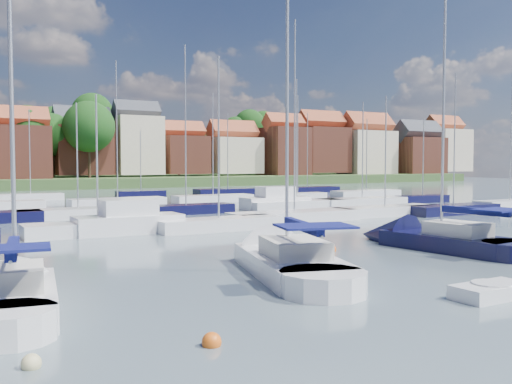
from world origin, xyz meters
TOP-DOWN VIEW (x-y plane):
  - ground at (0.00, 40.00)m, footprint 260.00×260.00m
  - sailboat_left at (-14.22, 3.06)m, footprint 3.73×9.32m
  - sailboat_centre at (-3.15, 4.62)m, footprint 6.30×12.45m
  - sailboat_navy at (7.19, 5.75)m, footprint 4.28×11.56m
  - tender at (0.17, -3.78)m, footprint 2.92×1.38m
  - buoy_a at (-14.64, -3.03)m, footprint 0.46×0.46m
  - buoy_b at (-10.40, -3.65)m, footprint 0.51×0.51m
  - buoy_c at (-3.62, -0.53)m, footprint 0.52×0.52m
  - buoy_d at (1.40, -2.91)m, footprint 0.52×0.52m
  - buoy_e at (1.60, 7.17)m, footprint 0.55×0.55m
  - marina_field at (1.91, 35.15)m, footprint 79.62×41.41m
  - far_shore_town at (2.23, 132.67)m, footprint 212.46×90.00m

SIDE VIEW (x-z plane):
  - ground at x=0.00m, z-range 0.00..0.00m
  - buoy_a at x=-14.64m, z-range -0.23..0.23m
  - buoy_b at x=-10.40m, z-range -0.26..0.26m
  - buoy_c at x=-3.62m, z-range -0.26..0.26m
  - buoy_d at x=1.40m, z-range -0.26..0.26m
  - buoy_e at x=1.60m, z-range -0.27..0.27m
  - tender at x=0.17m, z-range -0.07..0.56m
  - sailboat_centre at x=-3.15m, z-range -7.81..8.51m
  - sailboat_navy at x=7.19m, z-range -7.47..8.18m
  - sailboat_left at x=-14.22m, z-range -5.86..6.59m
  - marina_field at x=1.91m, z-range -7.53..8.40m
  - far_shore_town at x=2.23m, z-range -6.53..15.74m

